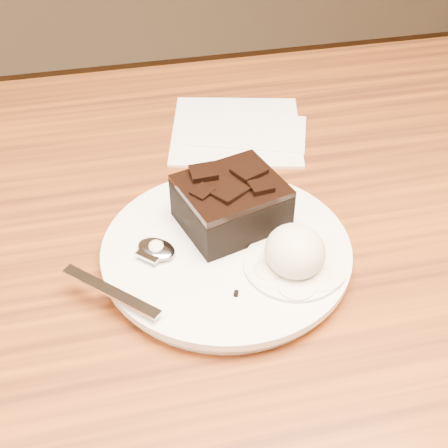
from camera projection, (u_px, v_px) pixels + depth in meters
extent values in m
cylinder|color=white|center=(226.00, 253.00, 0.60)|extent=(0.25, 0.25, 0.02)
cube|color=black|center=(231.00, 206.00, 0.60)|extent=(0.12, 0.11, 0.05)
ellipsoid|color=white|center=(295.00, 251.00, 0.55)|extent=(0.06, 0.06, 0.05)
cylinder|color=white|center=(294.00, 265.00, 0.57)|extent=(0.10, 0.10, 0.00)
cube|color=white|center=(236.00, 129.00, 0.78)|extent=(0.20, 0.20, 0.01)
cube|color=black|center=(241.00, 238.00, 0.59)|extent=(0.01, 0.01, 0.00)
cube|color=black|center=(302.00, 268.00, 0.56)|extent=(0.01, 0.01, 0.00)
cube|color=black|center=(236.00, 294.00, 0.54)|extent=(0.01, 0.01, 0.00)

